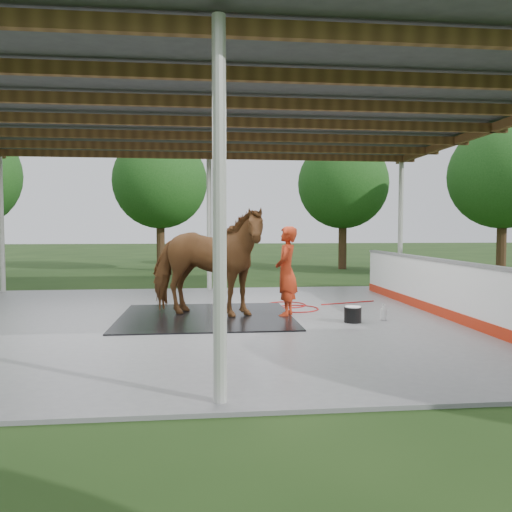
{
  "coord_description": "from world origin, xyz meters",
  "views": [
    {
      "loc": [
        -0.16,
        -9.69,
        1.82
      ],
      "look_at": [
        0.85,
        -0.06,
        1.28
      ],
      "focal_mm": 35.0,
      "sensor_mm": 36.0,
      "label": 1
    }
  ],
  "objects": [
    {
      "name": "handler",
      "position": [
        1.49,
        0.14,
        0.95
      ],
      "size": [
        0.62,
        0.76,
        1.8
      ],
      "primitive_type": "imported",
      "rotation": [
        0.0,
        0.0,
        -1.9
      ],
      "color": "#B32D13",
      "rests_on": "concrete_slab"
    },
    {
      "name": "rubber_mat",
      "position": [
        -0.12,
        0.19,
        0.06
      ],
      "size": [
        3.39,
        3.17,
        0.03
      ],
      "primitive_type": "cube",
      "color": "black",
      "rests_on": "concrete_slab"
    },
    {
      "name": "tree_belt",
      "position": [
        0.3,
        0.9,
        3.79
      ],
      "size": [
        28.0,
        28.0,
        5.8
      ],
      "color": "#382314",
      "rests_on": "ground"
    },
    {
      "name": "soap_bottle_a",
      "position": [
        3.26,
        -0.53,
        0.21
      ],
      "size": [
        0.15,
        0.15,
        0.32
      ],
      "primitive_type": "imported",
      "rotation": [
        0.0,
        0.0,
        0.25
      ],
      "color": "silver",
      "rests_on": "concrete_slab"
    },
    {
      "name": "concrete_slab",
      "position": [
        0.0,
        0.0,
        0.03
      ],
      "size": [
        12.0,
        10.0,
        0.05
      ],
      "primitive_type": "cube",
      "color": "slate",
      "rests_on": "ground"
    },
    {
      "name": "pavilion_structure",
      "position": [
        0.0,
        -0.0,
        3.97
      ],
      "size": [
        12.6,
        10.6,
        4.05
      ],
      "color": "beige",
      "rests_on": "ground"
    },
    {
      "name": "soap_bottle_b",
      "position": [
        3.53,
        0.14,
        0.15
      ],
      "size": [
        0.12,
        0.12,
        0.19
      ],
      "primitive_type": "imported",
      "rotation": [
        0.0,
        0.0,
        -0.55
      ],
      "color": "#338CD8",
      "rests_on": "concrete_slab"
    },
    {
      "name": "hose_coil",
      "position": [
        1.81,
        1.24,
        0.06
      ],
      "size": [
        2.67,
        1.51,
        0.02
      ],
      "color": "#A30D0B",
      "rests_on": "concrete_slab"
    },
    {
      "name": "dasher_board",
      "position": [
        4.6,
        0.0,
        0.59
      ],
      "size": [
        0.16,
        8.0,
        1.15
      ],
      "color": "#B0250E",
      "rests_on": "concrete_slab"
    },
    {
      "name": "ground",
      "position": [
        0.0,
        0.0,
        0.0
      ],
      "size": [
        100.0,
        100.0,
        0.0
      ],
      "primitive_type": "plane",
      "color": "#1E3814"
    },
    {
      "name": "wash_bucket",
      "position": [
        2.62,
        -0.65,
        0.2
      ],
      "size": [
        0.32,
        0.32,
        0.3
      ],
      "color": "black",
      "rests_on": "concrete_slab"
    },
    {
      "name": "horse",
      "position": [
        -0.12,
        0.19,
        1.14
      ],
      "size": [
        2.77,
        1.99,
        2.13
      ],
      "primitive_type": "imported",
      "rotation": [
        0.0,
        0.0,
        1.2
      ],
      "color": "brown",
      "rests_on": "rubber_mat"
    }
  ]
}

